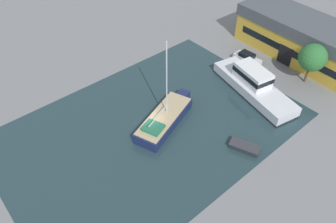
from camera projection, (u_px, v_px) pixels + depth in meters
ground_plane at (152, 127)px, 41.30m from camera, size 440.00×440.00×0.00m
water_canal at (152, 127)px, 41.30m from camera, size 25.05×36.50×0.01m
warehouse_building at (303, 38)px, 51.17m from camera, size 21.46×8.73×6.20m
quay_tree_near_building at (313, 58)px, 45.37m from camera, size 3.90×3.90×6.11m
parked_car at (247, 58)px, 51.24m from camera, size 4.41×1.93×1.63m
sailboat_moored at (165, 118)px, 41.29m from camera, size 6.27×10.79×11.62m
motor_cruiser at (253, 84)px, 45.55m from camera, size 14.46×6.84×3.65m
small_dinghy at (245, 147)px, 38.38m from camera, size 3.84×2.71×0.68m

